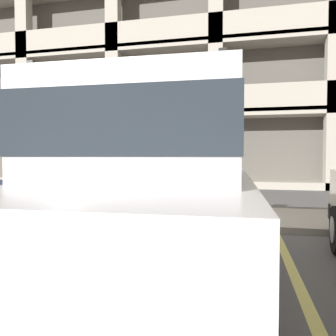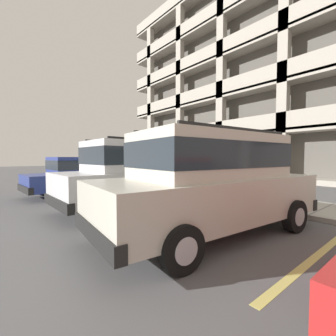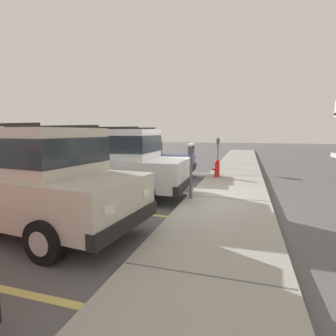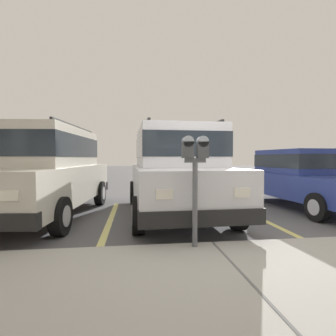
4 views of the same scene
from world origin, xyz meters
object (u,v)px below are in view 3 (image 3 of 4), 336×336
object	(u,v)px
dark_hatchback	(23,174)
parking_meter_near	(191,158)
fire_hydrant	(217,168)
red_sedan	(140,157)
silver_suv	(107,159)
parking_meter_far	(218,145)

from	to	relation	value
dark_hatchback	parking_meter_near	size ratio (longest dim) A/B	3.32
parking_meter_near	fire_hydrant	xyz separation A→B (m)	(-3.62, 0.30, -0.76)
red_sedan	fire_hydrant	xyz separation A→B (m)	(0.05, 3.32, -0.36)
dark_hatchback	parking_meter_near	distance (m)	3.91
silver_suv	fire_hydrant	size ratio (longest dim) A/B	6.90
parking_meter_far	silver_suv	bearing A→B (deg)	-22.26
silver_suv	dark_hatchback	bearing A→B (deg)	-4.62
silver_suv	dark_hatchback	xyz separation A→B (m)	(2.92, -0.16, 0.00)
dark_hatchback	fire_hydrant	bearing A→B (deg)	160.41
parking_meter_near	fire_hydrant	bearing A→B (deg)	175.31
red_sedan	fire_hydrant	bearing A→B (deg)	85.70
fire_hydrant	silver_suv	bearing A→B (deg)	-39.29
dark_hatchback	parking_meter_far	distance (m)	9.62
red_sedan	dark_hatchback	xyz separation A→B (m)	(6.46, 0.29, 0.27)
parking_meter_near	fire_hydrant	world-z (taller)	parking_meter_near
red_sedan	dark_hatchback	world-z (taller)	dark_hatchback
silver_suv	parking_meter_far	size ratio (longest dim) A/B	3.20
red_sedan	silver_suv	bearing A→B (deg)	3.77
silver_suv	red_sedan	world-z (taller)	silver_suv
parking_meter_far	fire_hydrant	xyz separation A→B (m)	(2.81, 0.28, -0.78)
parking_meter_far	fire_hydrant	distance (m)	2.93
silver_suv	red_sedan	size ratio (longest dim) A/B	1.05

